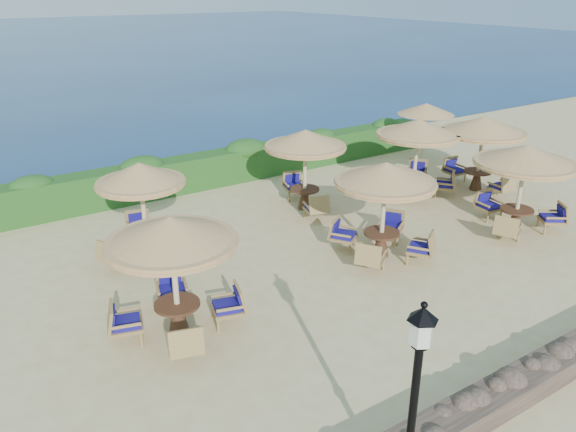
{
  "coord_description": "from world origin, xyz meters",
  "views": [
    {
      "loc": [
        -9.29,
        -10.72,
        6.85
      ],
      "look_at": [
        -1.95,
        0.52,
        1.3
      ],
      "focal_mm": 35.0,
      "sensor_mm": 36.0,
      "label": 1
    }
  ],
  "objects_px": {
    "cafe_set_3": "(142,195)",
    "cafe_set_6": "(483,134)",
    "cafe_set_5": "(417,143)",
    "cafe_set_1": "(384,194)",
    "cafe_set_2": "(524,169)",
    "lamp_post": "(412,423)",
    "extra_parasol": "(426,109)",
    "cafe_set_4": "(305,151)",
    "cafe_set_0": "(173,256)"
  },
  "relations": [
    {
      "from": "cafe_set_5",
      "to": "cafe_set_1",
      "type": "bearing_deg",
      "value": -144.19
    },
    {
      "from": "cafe_set_0",
      "to": "lamp_post",
      "type": "bearing_deg",
      "value": -81.12
    },
    {
      "from": "cafe_set_1",
      "to": "cafe_set_6",
      "type": "relative_size",
      "value": 0.92
    },
    {
      "from": "cafe_set_5",
      "to": "cafe_set_4",
      "type": "bearing_deg",
      "value": 167.76
    },
    {
      "from": "cafe_set_0",
      "to": "cafe_set_2",
      "type": "height_order",
      "value": "same"
    },
    {
      "from": "cafe_set_3",
      "to": "extra_parasol",
      "type": "bearing_deg",
      "value": 10.46
    },
    {
      "from": "extra_parasol",
      "to": "cafe_set_2",
      "type": "height_order",
      "value": "cafe_set_2"
    },
    {
      "from": "cafe_set_6",
      "to": "cafe_set_4",
      "type": "bearing_deg",
      "value": 163.51
    },
    {
      "from": "extra_parasol",
      "to": "cafe_set_0",
      "type": "bearing_deg",
      "value": -155.35
    },
    {
      "from": "cafe_set_2",
      "to": "cafe_set_4",
      "type": "bearing_deg",
      "value": 130.81
    },
    {
      "from": "cafe_set_1",
      "to": "cafe_set_2",
      "type": "distance_m",
      "value": 4.59
    },
    {
      "from": "cafe_set_4",
      "to": "cafe_set_5",
      "type": "distance_m",
      "value": 4.16
    },
    {
      "from": "lamp_post",
      "to": "extra_parasol",
      "type": "bearing_deg",
      "value": 43.6
    },
    {
      "from": "cafe_set_3",
      "to": "cafe_set_1",
      "type": "bearing_deg",
      "value": -32.91
    },
    {
      "from": "extra_parasol",
      "to": "cafe_set_5",
      "type": "distance_m",
      "value": 4.16
    },
    {
      "from": "cafe_set_1",
      "to": "cafe_set_2",
      "type": "height_order",
      "value": "same"
    },
    {
      "from": "extra_parasol",
      "to": "cafe_set_1",
      "type": "bearing_deg",
      "value": -142.21
    },
    {
      "from": "lamp_post",
      "to": "extra_parasol",
      "type": "height_order",
      "value": "lamp_post"
    },
    {
      "from": "cafe_set_2",
      "to": "cafe_set_5",
      "type": "xyz_separation_m",
      "value": [
        -0.19,
        4.04,
        -0.09
      ]
    },
    {
      "from": "cafe_set_4",
      "to": "cafe_set_6",
      "type": "distance_m",
      "value": 6.5
    },
    {
      "from": "cafe_set_3",
      "to": "cafe_set_4",
      "type": "height_order",
      "value": "same"
    },
    {
      "from": "cafe_set_3",
      "to": "cafe_set_6",
      "type": "relative_size",
      "value": 0.93
    },
    {
      "from": "cafe_set_0",
      "to": "cafe_set_3",
      "type": "height_order",
      "value": "same"
    },
    {
      "from": "cafe_set_3",
      "to": "cafe_set_5",
      "type": "bearing_deg",
      "value": -1.94
    },
    {
      "from": "cafe_set_5",
      "to": "cafe_set_6",
      "type": "relative_size",
      "value": 0.97
    },
    {
      "from": "extra_parasol",
      "to": "cafe_set_4",
      "type": "bearing_deg",
      "value": -165.97
    },
    {
      "from": "cafe_set_1",
      "to": "cafe_set_2",
      "type": "relative_size",
      "value": 0.93
    },
    {
      "from": "cafe_set_4",
      "to": "cafe_set_3",
      "type": "bearing_deg",
      "value": -174.3
    },
    {
      "from": "cafe_set_6",
      "to": "extra_parasol",
      "type": "bearing_deg",
      "value": 74.73
    },
    {
      "from": "lamp_post",
      "to": "cafe_set_5",
      "type": "height_order",
      "value": "lamp_post"
    },
    {
      "from": "cafe_set_4",
      "to": "cafe_set_6",
      "type": "xyz_separation_m",
      "value": [
        6.23,
        -1.84,
        0.06
      ]
    },
    {
      "from": "cafe_set_2",
      "to": "cafe_set_5",
      "type": "relative_size",
      "value": 1.01
    },
    {
      "from": "cafe_set_2",
      "to": "cafe_set_4",
      "type": "height_order",
      "value": "same"
    },
    {
      "from": "cafe_set_0",
      "to": "cafe_set_3",
      "type": "bearing_deg",
      "value": 79.32
    },
    {
      "from": "cafe_set_1",
      "to": "cafe_set_4",
      "type": "relative_size",
      "value": 0.94
    },
    {
      "from": "extra_parasol",
      "to": "cafe_set_0",
      "type": "distance_m",
      "value": 14.87
    },
    {
      "from": "cafe_set_6",
      "to": "cafe_set_5",
      "type": "bearing_deg",
      "value": 156.05
    },
    {
      "from": "lamp_post",
      "to": "cafe_set_0",
      "type": "bearing_deg",
      "value": 98.88
    },
    {
      "from": "lamp_post",
      "to": "cafe_set_1",
      "type": "height_order",
      "value": "lamp_post"
    },
    {
      "from": "cafe_set_3",
      "to": "cafe_set_2",
      "type": "bearing_deg",
      "value": -23.99
    },
    {
      "from": "cafe_set_3",
      "to": "cafe_set_5",
      "type": "xyz_separation_m",
      "value": [
        9.62,
        -0.33,
        0.06
      ]
    },
    {
      "from": "cafe_set_4",
      "to": "cafe_set_5",
      "type": "bearing_deg",
      "value": -12.24
    },
    {
      "from": "cafe_set_0",
      "to": "cafe_set_3",
      "type": "relative_size",
      "value": 1.05
    },
    {
      "from": "lamp_post",
      "to": "cafe_set_5",
      "type": "bearing_deg",
      "value": 44.63
    },
    {
      "from": "cafe_set_0",
      "to": "cafe_set_6",
      "type": "height_order",
      "value": "same"
    },
    {
      "from": "cafe_set_1",
      "to": "cafe_set_6",
      "type": "distance_m",
      "value": 6.83
    },
    {
      "from": "cafe_set_1",
      "to": "cafe_set_2",
      "type": "xyz_separation_m",
      "value": [
        4.5,
        -0.93,
        0.14
      ]
    },
    {
      "from": "cafe_set_5",
      "to": "cafe_set_6",
      "type": "height_order",
      "value": "same"
    },
    {
      "from": "cafe_set_0",
      "to": "cafe_set_4",
      "type": "relative_size",
      "value": 1.0
    },
    {
      "from": "cafe_set_2",
      "to": "cafe_set_6",
      "type": "relative_size",
      "value": 0.98
    }
  ]
}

